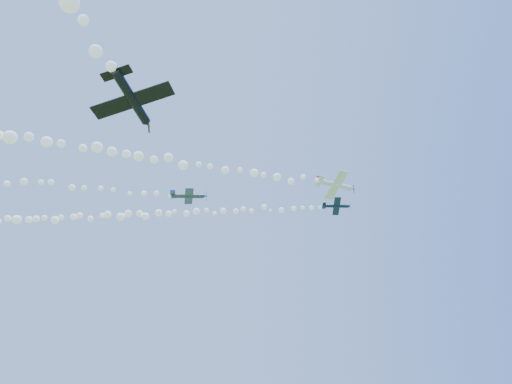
{
  "coord_description": "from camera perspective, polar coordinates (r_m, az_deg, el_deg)",
  "views": [
    {
      "loc": [
        -4.24,
        -68.51,
        2.0
      ],
      "look_at": [
        1.95,
        -7.74,
        44.22
      ],
      "focal_mm": 30.0,
      "sensor_mm": 36.0,
      "label": 1
    }
  ],
  "objects": [
    {
      "name": "plane_navy",
      "position": [
        90.67,
        10.68,
        -1.84
      ],
      "size": [
        6.21,
        6.59,
        2.28
      ],
      "rotation": [
        -0.03,
        0.07,
        -0.17
      ],
      "color": "#0D1D3A"
    },
    {
      "name": "plane_white",
      "position": [
        81.89,
        10.59,
        0.95
      ],
      "size": [
        7.72,
        8.13,
        2.97
      ],
      "rotation": [
        -0.12,
        0.09,
        0.15
      ],
      "color": "white"
    },
    {
      "name": "smoke_trail_navy",
      "position": [
        94.08,
        -13.7,
        -2.86
      ],
      "size": [
        73.52,
        14.83,
        2.5
      ],
      "primitive_type": null,
      "color": "white"
    },
    {
      "name": "plane_grey",
      "position": [
        78.91,
        -8.97,
        -0.52
      ],
      "size": [
        6.9,
        7.07,
        2.1
      ],
      "rotation": [
        0.18,
        -0.1,
        0.06
      ],
      "color": "#343E4C"
    },
    {
      "name": "plane_black",
      "position": [
        45.58,
        -16.14,
        11.76
      ],
      "size": [
        8.34,
        7.95,
        2.58
      ],
      "rotation": [
        -0.21,
        0.02,
        1.24
      ],
      "color": "black"
    },
    {
      "name": "smoke_trail_white",
      "position": [
        76.37,
        -18.83,
        5.18
      ],
      "size": [
        76.31,
        13.86,
        3.2
      ],
      "primitive_type": null,
      "color": "white"
    }
  ]
}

